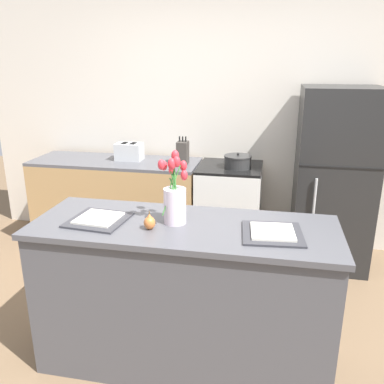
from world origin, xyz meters
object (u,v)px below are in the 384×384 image
refrigerator (334,180)px  plate_setting_right (272,233)px  cooking_pot (238,162)px  pear_figurine (150,222)px  plate_setting_left (99,219)px  toaster (129,152)px  stove_range (229,210)px  flower_vase (175,198)px  knife_block (183,153)px

refrigerator → plate_setting_right: bearing=-108.1°
refrigerator → cooking_pot: refrigerator is taller
refrigerator → pear_figurine: (-1.22, -1.70, 0.17)m
plate_setting_left → plate_setting_right: same height
toaster → stove_range: bearing=-2.6°
plate_setting_left → cooking_pot: cooking_pot is taller
flower_vase → toaster: (-0.87, 1.63, -0.11)m
pear_figurine → flower_vase: bearing=46.4°
stove_range → refrigerator: 1.02m
plate_setting_left → cooking_pot: bearing=66.7°
plate_setting_right → knife_block: size_ratio=1.32×
cooking_pot → flower_vase: bearing=-98.6°
stove_range → refrigerator: refrigerator is taller
stove_range → plate_setting_right: 1.77m
flower_vase → plate_setting_left: size_ratio=1.19×
refrigerator → cooking_pot: (-0.87, -0.05, 0.14)m
plate_setting_left → toaster: toaster is taller
refrigerator → knife_block: refrigerator is taller
stove_range → flower_vase: flower_vase is taller
plate_setting_right → cooking_pot: 1.63m
refrigerator → cooking_pot: 0.89m
plate_setting_left → toaster: (-0.41, 1.69, 0.03)m
flower_vase → knife_block: bearing=100.9°
refrigerator → pear_figurine: refrigerator is taller
refrigerator → knife_block: 1.42m
plate_setting_left → toaster: 1.74m
stove_range → refrigerator: (0.95, 0.00, 0.37)m
refrigerator → flower_vase: bearing=-125.0°
plate_setting_left → knife_block: knife_block is taller
toaster → knife_block: 0.57m
toaster → knife_block: bearing=-6.3°
flower_vase → plate_setting_right: flower_vase is taller
toaster → plate_setting_right: bearing=-49.7°
stove_range → plate_setting_right: bearing=-75.9°
stove_range → pear_figurine: bearing=-99.1°
pear_figurine → toaster: (-0.75, 1.75, -0.00)m
pear_figurine → plate_setting_right: bearing=5.0°
stove_range → toaster: toaster is taller
flower_vase → plate_setting_right: bearing=-6.3°
toaster → knife_block: knife_block is taller
flower_vase → plate_setting_right: size_ratio=1.19×
knife_block → refrigerator: bearing=0.7°
flower_vase → toaster: bearing=118.1°
toaster → knife_block: (0.56, -0.06, 0.03)m
stove_range → flower_vase: 1.72m
refrigerator → toaster: refrigerator is taller
pear_figurine → plate_setting_right: size_ratio=0.30×
flower_vase → toaster: size_ratio=1.51×
plate_setting_left → plate_setting_right: bearing=0.0°
cooking_pot → plate_setting_left: bearing=-113.3°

